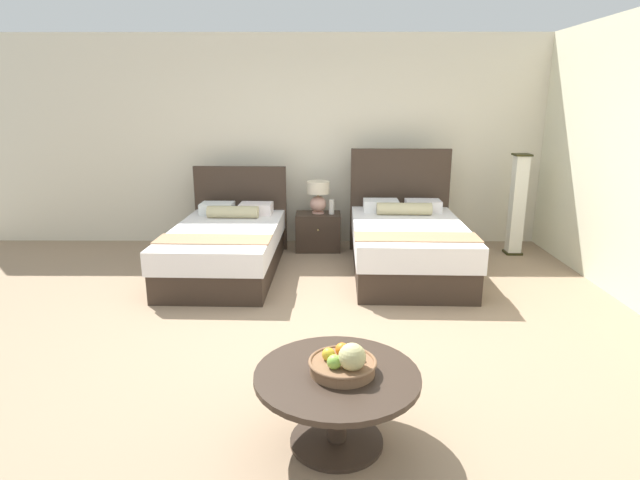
{
  "coord_description": "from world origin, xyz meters",
  "views": [
    {
      "loc": [
        0.08,
        -4.2,
        1.96
      ],
      "look_at": [
        0.05,
        0.46,
        0.69
      ],
      "focal_mm": 29.11,
      "sensor_mm": 36.0,
      "label": 1
    }
  ],
  "objects_px": {
    "table_lamp": "(318,195)",
    "nightstand": "(318,231)",
    "vase": "(332,207)",
    "fruit_bowl": "(344,363)",
    "bed_near_corner": "(407,244)",
    "bed_near_window": "(227,246)",
    "floor_lamp_corner": "(517,205)",
    "coffee_table": "(337,391)"
  },
  "relations": [
    {
      "from": "table_lamp",
      "to": "nightstand",
      "type": "bearing_deg",
      "value": -90.0
    },
    {
      "from": "vase",
      "to": "fruit_bowl",
      "type": "bearing_deg",
      "value": -89.87
    },
    {
      "from": "nightstand",
      "to": "vase",
      "type": "relative_size",
      "value": 3.07
    },
    {
      "from": "nightstand",
      "to": "table_lamp",
      "type": "height_order",
      "value": "table_lamp"
    },
    {
      "from": "bed_near_corner",
      "to": "vase",
      "type": "xyz_separation_m",
      "value": [
        -0.87,
        0.89,
        0.26
      ]
    },
    {
      "from": "bed_near_corner",
      "to": "fruit_bowl",
      "type": "xyz_separation_m",
      "value": [
        -0.86,
        -3.17,
        0.18
      ]
    },
    {
      "from": "nightstand",
      "to": "fruit_bowl",
      "type": "relative_size",
      "value": 1.51
    },
    {
      "from": "bed_near_window",
      "to": "bed_near_corner",
      "type": "distance_m",
      "value": 2.1
    },
    {
      "from": "nightstand",
      "to": "floor_lamp_corner",
      "type": "relative_size",
      "value": 0.45
    },
    {
      "from": "vase",
      "to": "table_lamp",
      "type": "bearing_deg",
      "value": 161.32
    },
    {
      "from": "nightstand",
      "to": "fruit_bowl",
      "type": "distance_m",
      "value": 4.11
    },
    {
      "from": "bed_near_window",
      "to": "bed_near_corner",
      "type": "xyz_separation_m",
      "value": [
        2.1,
        0.0,
        0.03
      ]
    },
    {
      "from": "coffee_table",
      "to": "vase",
      "type": "bearing_deg",
      "value": 89.59
    },
    {
      "from": "bed_near_window",
      "to": "coffee_table",
      "type": "relative_size",
      "value": 2.24
    },
    {
      "from": "bed_near_window",
      "to": "nightstand",
      "type": "distance_m",
      "value": 1.41
    },
    {
      "from": "table_lamp",
      "to": "coffee_table",
      "type": "bearing_deg",
      "value": -87.94
    },
    {
      "from": "vase",
      "to": "fruit_bowl",
      "type": "relative_size",
      "value": 0.49
    },
    {
      "from": "vase",
      "to": "floor_lamp_corner",
      "type": "height_order",
      "value": "floor_lamp_corner"
    },
    {
      "from": "fruit_bowl",
      "to": "vase",
      "type": "bearing_deg",
      "value": 90.13
    },
    {
      "from": "coffee_table",
      "to": "floor_lamp_corner",
      "type": "distance_m",
      "value": 4.6
    },
    {
      "from": "bed_near_corner",
      "to": "nightstand",
      "type": "distance_m",
      "value": 1.4
    },
    {
      "from": "vase",
      "to": "coffee_table",
      "type": "height_order",
      "value": "vase"
    },
    {
      "from": "vase",
      "to": "nightstand",
      "type": "bearing_deg",
      "value": 167.3
    },
    {
      "from": "table_lamp",
      "to": "bed_near_window",
      "type": "bearing_deg",
      "value": -137.98
    },
    {
      "from": "vase",
      "to": "bed_near_corner",
      "type": "bearing_deg",
      "value": -45.74
    },
    {
      "from": "vase",
      "to": "coffee_table",
      "type": "distance_m",
      "value": 4.06
    },
    {
      "from": "bed_near_corner",
      "to": "coffee_table",
      "type": "xyz_separation_m",
      "value": [
        -0.9,
        -3.16,
        0.0
      ]
    },
    {
      "from": "vase",
      "to": "floor_lamp_corner",
      "type": "xyz_separation_m",
      "value": [
        2.38,
        -0.14,
        0.06
      ]
    },
    {
      "from": "fruit_bowl",
      "to": "floor_lamp_corner",
      "type": "height_order",
      "value": "floor_lamp_corner"
    },
    {
      "from": "nightstand",
      "to": "coffee_table",
      "type": "relative_size",
      "value": 0.62
    },
    {
      "from": "bed_near_window",
      "to": "bed_near_corner",
      "type": "height_order",
      "value": "bed_near_corner"
    },
    {
      "from": "coffee_table",
      "to": "bed_near_corner",
      "type": "bearing_deg",
      "value": 74.19
    },
    {
      "from": "coffee_table",
      "to": "fruit_bowl",
      "type": "relative_size",
      "value": 2.43
    },
    {
      "from": "bed_near_corner",
      "to": "bed_near_window",
      "type": "bearing_deg",
      "value": -179.9
    },
    {
      "from": "bed_near_window",
      "to": "floor_lamp_corner",
      "type": "height_order",
      "value": "floor_lamp_corner"
    },
    {
      "from": "floor_lamp_corner",
      "to": "vase",
      "type": "bearing_deg",
      "value": 176.55
    },
    {
      "from": "bed_near_corner",
      "to": "vase",
      "type": "bearing_deg",
      "value": 134.26
    },
    {
      "from": "bed_near_window",
      "to": "table_lamp",
      "type": "relative_size",
      "value": 5.0
    },
    {
      "from": "table_lamp",
      "to": "vase",
      "type": "distance_m",
      "value": 0.24
    },
    {
      "from": "coffee_table",
      "to": "fruit_bowl",
      "type": "bearing_deg",
      "value": -7.39
    },
    {
      "from": "nightstand",
      "to": "vase",
      "type": "xyz_separation_m",
      "value": [
        0.18,
        -0.04,
        0.35
      ]
    },
    {
      "from": "table_lamp",
      "to": "vase",
      "type": "xyz_separation_m",
      "value": [
        0.18,
        -0.06,
        -0.15
      ]
    }
  ]
}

